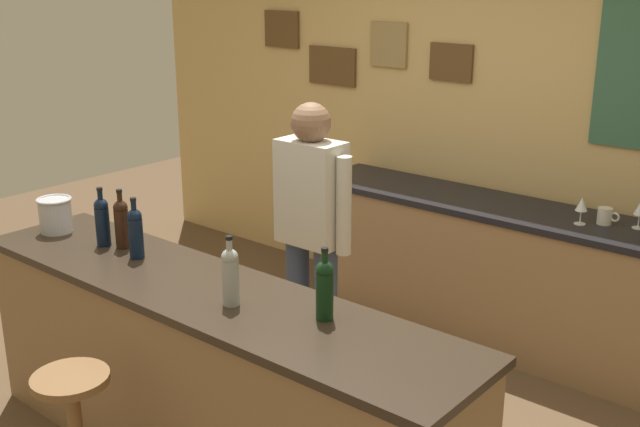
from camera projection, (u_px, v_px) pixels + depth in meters
back_wall at (481, 106)px, 5.06m from camera, size 6.00×0.09×2.80m
bar_counter at (208, 379)px, 3.58m from camera, size 2.72×0.60×0.92m
side_counter at (497, 274)px, 4.84m from camera, size 2.60×0.56×0.90m
bartender at (311, 229)px, 4.16m from camera, size 0.52×0.21×1.62m
bar_stool at (75, 422)px, 3.25m from camera, size 0.32×0.32×0.68m
wine_bottle_a at (102, 220)px, 3.93m from camera, size 0.07×0.07×0.31m
wine_bottle_b at (122, 222)px, 3.89m from camera, size 0.07×0.07×0.31m
wine_bottle_c at (135, 231)px, 3.76m from camera, size 0.07×0.07×0.31m
wine_bottle_d at (230, 274)px, 3.23m from camera, size 0.07×0.07×0.31m
wine_bottle_e at (325, 288)px, 3.10m from camera, size 0.07×0.07×0.31m
ice_bucket at (55, 214)px, 4.14m from camera, size 0.19×0.19×0.19m
wine_glass_a at (582, 205)px, 4.32m from camera, size 0.07×0.07×0.16m
wine_glass_b at (640, 209)px, 4.25m from camera, size 0.07×0.07×0.16m
coffee_mug at (605, 216)px, 4.34m from camera, size 0.12×0.08×0.09m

